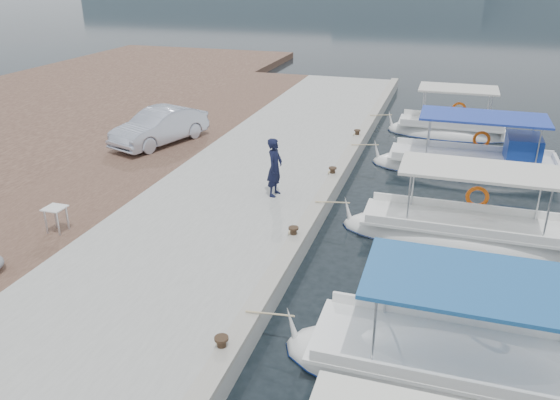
{
  "coord_description": "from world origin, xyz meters",
  "views": [
    {
      "loc": [
        3.27,
        -11.31,
        7.37
      ],
      "look_at": [
        -1.0,
        2.35,
        1.2
      ],
      "focal_mm": 35.0,
      "sensor_mm": 36.0,
      "label": 1
    }
  ],
  "objects_px": {
    "fishing_caique_b": "(457,373)",
    "fishing_caique_e": "(450,132)",
    "fishing_caique_c": "(463,236)",
    "parked_car": "(160,126)",
    "fisherman": "(275,167)",
    "fishing_caique_d": "(474,167)"
  },
  "relations": [
    {
      "from": "fishing_caique_d",
      "to": "fishing_caique_e",
      "type": "height_order",
      "value": "same"
    },
    {
      "from": "fishing_caique_d",
      "to": "fishing_caique_e",
      "type": "relative_size",
      "value": 1.31
    },
    {
      "from": "fisherman",
      "to": "parked_car",
      "type": "bearing_deg",
      "value": 62.99
    },
    {
      "from": "fisherman",
      "to": "parked_car",
      "type": "relative_size",
      "value": 0.43
    },
    {
      "from": "fishing_caique_b",
      "to": "fishing_caique_e",
      "type": "xyz_separation_m",
      "value": [
        -0.55,
        17.18,
        0.0
      ]
    },
    {
      "from": "fisherman",
      "to": "fishing_caique_c",
      "type": "bearing_deg",
      "value": -89.77
    },
    {
      "from": "fishing_caique_c",
      "to": "parked_car",
      "type": "xyz_separation_m",
      "value": [
        -12.19,
        4.39,
        1.1
      ]
    },
    {
      "from": "fishing_caique_e",
      "to": "fisherman",
      "type": "distance_m",
      "value": 11.92
    },
    {
      "from": "fishing_caique_c",
      "to": "fishing_caique_e",
      "type": "height_order",
      "value": "same"
    },
    {
      "from": "fishing_caique_d",
      "to": "fishing_caique_b",
      "type": "bearing_deg",
      "value": -92.21
    },
    {
      "from": "fishing_caique_e",
      "to": "parked_car",
      "type": "relative_size",
      "value": 1.33
    },
    {
      "from": "fishing_caique_e",
      "to": "fisherman",
      "type": "height_order",
      "value": "fisherman"
    },
    {
      "from": "fishing_caique_c",
      "to": "parked_car",
      "type": "bearing_deg",
      "value": 160.19
    },
    {
      "from": "fishing_caique_c",
      "to": "fisherman",
      "type": "xyz_separation_m",
      "value": [
        -5.91,
        0.48,
        1.33
      ]
    },
    {
      "from": "fishing_caique_e",
      "to": "fishing_caique_b",
      "type": "bearing_deg",
      "value": -88.17
    },
    {
      "from": "fishing_caique_b",
      "to": "fishing_caique_d",
      "type": "relative_size",
      "value": 0.9
    },
    {
      "from": "fisherman",
      "to": "parked_car",
      "type": "distance_m",
      "value": 7.4
    },
    {
      "from": "fishing_caique_e",
      "to": "parked_car",
      "type": "height_order",
      "value": "fishing_caique_e"
    },
    {
      "from": "fishing_caique_e",
      "to": "parked_car",
      "type": "xyz_separation_m",
      "value": [
        -11.55,
        -6.69,
        1.1
      ]
    },
    {
      "from": "fishing_caique_c",
      "to": "fisherman",
      "type": "relative_size",
      "value": 3.72
    },
    {
      "from": "fishing_caique_b",
      "to": "fishing_caique_c",
      "type": "distance_m",
      "value": 6.09
    },
    {
      "from": "fishing_caique_b",
      "to": "fishing_caique_e",
      "type": "distance_m",
      "value": 17.19
    }
  ]
}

